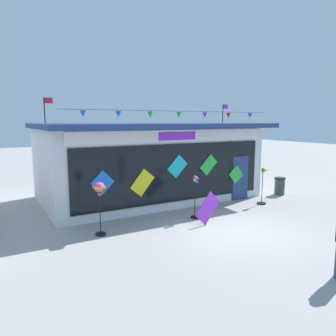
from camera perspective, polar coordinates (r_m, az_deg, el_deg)
name	(u,v)px	position (r m, az deg, el deg)	size (l,w,h in m)	color
ground_plane	(234,230)	(10.99, 11.74, -10.83)	(80.00, 80.00, 0.00)	#9E9B99
kite_shop_building	(148,160)	(15.03, -3.58, 1.43)	(9.87, 6.01, 4.51)	silver
wind_spinner_far_left	(99,194)	(10.19, -12.18, -4.60)	(0.33, 0.33, 1.71)	black
wind_spinner_left	(195,194)	(11.83, 4.92, -4.73)	(0.31, 0.31, 1.63)	black
wind_spinner_center_left	(264,183)	(14.46, 16.81, -2.62)	(0.59, 0.39, 1.59)	black
trash_bin	(280,186)	(16.54, 19.34, -3.05)	(0.52, 0.52, 0.86)	#2D4238
display_kite_on_ground	(208,208)	(11.31, 7.14, -7.13)	(0.58, 0.03, 1.05)	purple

